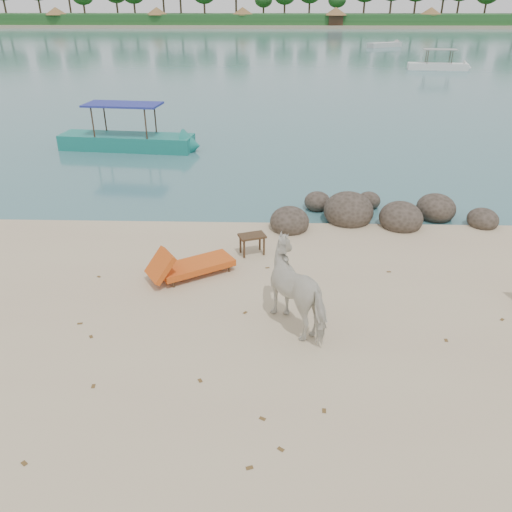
{
  "coord_description": "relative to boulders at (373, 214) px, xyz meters",
  "views": [
    {
      "loc": [
        -0.12,
        -6.99,
        5.58
      ],
      "look_at": [
        -0.39,
        2.0,
        1.0
      ],
      "focal_mm": 35.0,
      "sensor_mm": 36.0,
      "label": 1
    }
  ],
  "objects": [
    {
      "name": "water",
      "position": [
        -2.81,
        83.69,
        -0.2
      ],
      "size": [
        400.0,
        400.0,
        0.0
      ],
      "primitive_type": "plane",
      "color": "#376E6F",
      "rests_on": "ground"
    },
    {
      "name": "side_table",
      "position": [
        -3.36,
        -2.29,
        0.05
      ],
      "size": [
        0.73,
        0.6,
        0.51
      ],
      "primitive_type": null,
      "rotation": [
        0.0,
        0.0,
        0.36
      ],
      "color": "#2E2312",
      "rests_on": "ground"
    },
    {
      "name": "dead_leaves",
      "position": [
        -3.0,
        -6.17,
        -0.2
      ],
      "size": [
        8.59,
        5.8,
        0.0
      ],
      "color": "brown",
      "rests_on": "ground"
    },
    {
      "name": "boat_near",
      "position": [
        -9.09,
        7.74,
        1.34
      ],
      "size": [
        6.46,
        2.1,
        3.09
      ],
      "primitive_type": null,
      "rotation": [
        0.0,
        0.0,
        -0.11
      ],
      "color": "#187469",
      "rests_on": "water"
    },
    {
      "name": "far_scenery",
      "position": [
        -2.78,
        130.38,
        2.94
      ],
      "size": [
        420.0,
        18.0,
        9.5
      ],
      "color": "#1E4C1E",
      "rests_on": "ground"
    },
    {
      "name": "boat_far",
      "position": [
        13.02,
        64.02,
        0.16
      ],
      "size": [
        5.93,
        4.62,
        0.72
      ],
      "primitive_type": null,
      "rotation": [
        0.0,
        0.0,
        0.59
      ],
      "color": "#BBBBB7",
      "rests_on": "water"
    },
    {
      "name": "boat_mid",
      "position": [
        12.59,
        36.93,
        1.27
      ],
      "size": [
        6.17,
        2.18,
        2.94
      ],
      "primitive_type": null,
      "rotation": [
        0.0,
        0.0,
        -0.14
      ],
      "color": "silver",
      "rests_on": "water"
    },
    {
      "name": "boulders",
      "position": [
        0.0,
        0.0,
        0.0
      ],
      "size": [
        6.36,
        2.88,
        1.06
      ],
      "rotation": [
        0.0,
        0.0,
        0.3
      ],
      "color": "#312921",
      "rests_on": "ground"
    },
    {
      "name": "far_shore",
      "position": [
        -2.81,
        163.69,
        -0.2
      ],
      "size": [
        420.0,
        90.0,
        1.4
      ],
      "primitive_type": "cube",
      "color": "tan",
      "rests_on": "ground"
    },
    {
      "name": "cow",
      "position": [
        -2.33,
        -5.24,
        0.59
      ],
      "size": [
        1.78,
        2.02,
        1.58
      ],
      "primitive_type": "imported",
      "rotation": [
        0.0,
        0.0,
        3.76
      ],
      "color": "silver",
      "rests_on": "ground"
    },
    {
      "name": "lounge_chair",
      "position": [
        -4.59,
        -3.35,
        0.11
      ],
      "size": [
        2.19,
        1.76,
        0.64
      ],
      "primitive_type": null,
      "rotation": [
        0.0,
        0.0,
        0.57
      ],
      "color": "#E3521A",
      "rests_on": "ground"
    }
  ]
}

